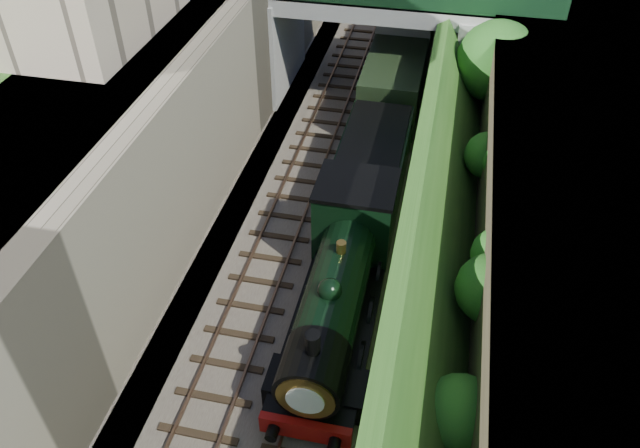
% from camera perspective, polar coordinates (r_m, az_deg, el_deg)
% --- Properties ---
extents(trackbed, '(10.00, 90.00, 0.20)m').
position_cam_1_polar(trackbed, '(32.12, 3.98, 8.46)').
color(trackbed, '#473F38').
rests_on(trackbed, ground).
extents(retaining_wall, '(1.00, 90.00, 7.00)m').
position_cam_1_polar(retaining_wall, '(31.61, -5.94, 14.82)').
color(retaining_wall, '#756B56').
rests_on(retaining_wall, ground).
extents(street_plateau_left, '(6.00, 90.00, 7.00)m').
position_cam_1_polar(street_plateau_left, '(32.80, -12.00, 15.15)').
color(street_plateau_left, '#262628').
rests_on(street_plateau_left, ground).
extents(street_plateau_right, '(8.00, 90.00, 6.25)m').
position_cam_1_polar(street_plateau_right, '(30.95, 22.18, 10.62)').
color(street_plateau_right, '#262628').
rests_on(street_plateau_right, ground).
extents(embankment_slope, '(4.02, 90.00, 6.36)m').
position_cam_1_polar(embankment_slope, '(28.06, 13.60, 8.79)').
color(embankment_slope, '#1E4714').
rests_on(embankment_slope, ground).
extents(track_left, '(2.50, 90.00, 0.20)m').
position_cam_1_polar(track_left, '(32.33, 0.46, 9.10)').
color(track_left, black).
rests_on(track_left, trackbed).
extents(track_right, '(2.50, 90.00, 0.20)m').
position_cam_1_polar(track_right, '(31.92, 6.14, 8.41)').
color(track_right, black).
rests_on(track_right, trackbed).
extents(road_bridge, '(16.00, 6.40, 7.25)m').
position_cam_1_polar(road_bridge, '(33.75, 7.12, 17.50)').
color(road_bridge, gray).
rests_on(road_bridge, ground).
extents(tree, '(3.60, 3.80, 6.60)m').
position_cam_1_polar(tree, '(29.44, 16.03, 13.95)').
color(tree, black).
rests_on(tree, ground).
extents(locomotive, '(3.10, 10.22, 3.83)m').
position_cam_1_polar(locomotive, '(21.03, 1.77, -5.65)').
color(locomotive, black).
rests_on(locomotive, trackbed).
extents(tender, '(2.70, 6.00, 3.05)m').
position_cam_1_polar(tender, '(26.78, 4.81, 5.09)').
color(tender, black).
rests_on(tender, trackbed).
extents(coach_front, '(2.90, 18.00, 3.70)m').
position_cam_1_polar(coach_front, '(37.57, 7.91, 16.49)').
color(coach_front, black).
rests_on(coach_front, trackbed).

